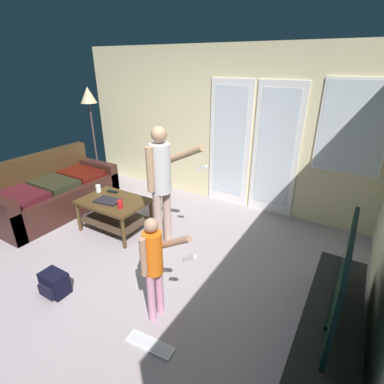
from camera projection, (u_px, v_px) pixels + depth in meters
ground_plane at (126, 265)px, 3.57m from camera, size 5.24×4.63×0.02m
wall_back_with_doors at (221, 130)px, 4.78m from camera, size 5.24×0.09×2.54m
leather_couch at (53, 193)px, 4.73m from camera, size 0.94×1.92×0.90m
coffee_table at (114, 208)px, 4.17m from camera, size 0.94×0.65×0.47m
tv_stand at (328, 331)px, 2.46m from camera, size 0.43×1.73×0.38m
flat_screen_tv at (342, 278)px, 2.24m from camera, size 0.08×1.22×0.71m
person_adult at (162, 178)px, 3.56m from camera, size 0.70×0.43×1.59m
person_child at (154, 261)px, 2.59m from camera, size 0.47×0.29×1.07m
floor_lamp at (89, 103)px, 5.35m from camera, size 0.29×0.29×1.85m
backpack at (54, 284)px, 3.08m from camera, size 0.28×0.22×0.25m
loose_keyboard at (150, 344)px, 2.55m from camera, size 0.45×0.16×0.02m
laptop_closed at (108, 201)px, 4.07m from camera, size 0.38×0.28×0.02m
cup_near_edge at (98, 188)px, 4.37m from camera, size 0.07×0.07×0.11m
cup_by_laptop at (120, 204)px, 3.88m from camera, size 0.07×0.07×0.11m
tv_remote_black at (113, 192)px, 4.36m from camera, size 0.18×0.08×0.02m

